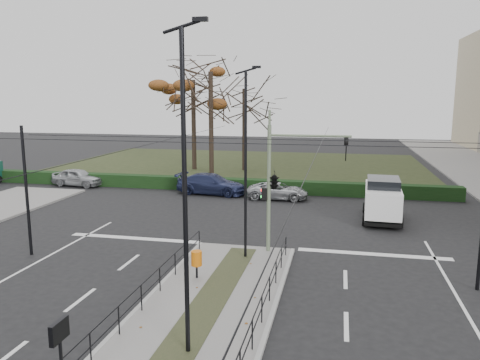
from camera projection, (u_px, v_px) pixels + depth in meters
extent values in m
plane|color=black|center=(220.00, 289.00, 17.87)|extent=(140.00, 140.00, 0.00)
cube|color=slate|center=(201.00, 317.00, 15.45)|extent=(4.40, 15.00, 0.14)
cube|color=#242C16|center=(241.00, 166.00, 49.91)|extent=(38.00, 26.00, 0.10)
cube|color=black|center=(206.00, 184.00, 36.93)|extent=(38.00, 1.00, 1.00)
cylinder|color=black|center=(199.00, 240.00, 22.05)|extent=(0.04, 0.04, 0.90)
cylinder|color=black|center=(286.00, 246.00, 21.20)|extent=(0.04, 0.04, 0.90)
cylinder|color=black|center=(141.00, 285.00, 15.61)|extent=(0.04, 13.20, 0.04)
cylinder|color=black|center=(262.00, 296.00, 14.76)|extent=(0.04, 13.20, 0.04)
cylinder|color=black|center=(27.00, 192.00, 21.26)|extent=(0.14, 0.14, 6.00)
cylinder|color=black|center=(226.00, 143.00, 17.88)|extent=(20.00, 0.02, 0.02)
cylinder|color=black|center=(237.00, 139.00, 19.80)|extent=(20.00, 0.02, 0.02)
cylinder|color=black|center=(104.00, 155.00, 15.75)|extent=(0.02, 34.00, 0.02)
cylinder|color=black|center=(313.00, 161.00, 14.30)|extent=(0.02, 34.00, 0.02)
cylinder|color=slate|center=(269.00, 189.00, 21.43)|extent=(0.18, 0.18, 5.86)
cylinder|color=slate|center=(310.00, 136.00, 20.62)|extent=(3.61, 0.11, 0.11)
imported|color=black|center=(346.00, 149.00, 20.39)|extent=(0.20, 0.23, 1.02)
imported|color=black|center=(274.00, 180.00, 21.30)|extent=(0.93, 2.29, 0.90)
cube|color=black|center=(264.00, 194.00, 21.51)|extent=(0.25, 0.18, 0.56)
sphere|color=#FF0C0C|center=(262.00, 190.00, 21.50)|extent=(0.12, 0.12, 0.12)
sphere|color=#0CE533|center=(262.00, 197.00, 21.56)|extent=(0.12, 0.12, 0.12)
cylinder|color=black|center=(197.00, 271.00, 18.58)|extent=(0.09, 0.09, 0.54)
cylinder|color=#CA610B|center=(197.00, 258.00, 18.49)|extent=(0.43, 0.43, 0.59)
cube|color=black|center=(59.00, 331.00, 10.09)|extent=(0.11, 0.61, 0.47)
cube|color=beige|center=(56.00, 331.00, 10.10)|extent=(0.02, 0.53, 0.39)
cylinder|color=black|center=(185.00, 199.00, 12.47)|extent=(0.13, 0.13, 8.83)
cube|color=black|center=(200.00, 19.00, 11.57)|extent=(0.39, 0.15, 0.11)
cylinder|color=black|center=(246.00, 167.00, 20.37)|extent=(0.12, 0.12, 8.19)
cube|color=black|center=(257.00, 67.00, 19.54)|extent=(0.36, 0.14, 0.10)
imported|color=#95989C|center=(78.00, 177.00, 38.54)|extent=(4.44, 2.15, 1.46)
imported|color=#1F2649|center=(212.00, 184.00, 35.34)|extent=(5.53, 2.73, 1.55)
imported|color=#95989C|center=(278.00, 191.00, 33.60)|extent=(4.40, 2.08, 1.21)
cube|color=white|center=(382.00, 199.00, 27.72)|extent=(2.22, 4.81, 1.53)
cube|color=black|center=(383.00, 184.00, 27.56)|extent=(1.95, 2.68, 0.71)
cube|color=black|center=(382.00, 215.00, 27.89)|extent=(2.26, 4.91, 0.18)
cylinder|color=black|center=(401.00, 222.00, 26.15)|extent=(0.25, 0.67, 0.66)
cylinder|color=black|center=(364.00, 220.00, 26.66)|extent=(0.25, 0.67, 0.66)
cylinder|color=black|center=(397.00, 210.00, 29.11)|extent=(0.25, 0.67, 0.66)
cylinder|color=black|center=(365.00, 208.00, 29.62)|extent=(0.25, 0.67, 0.66)
cylinder|color=black|center=(194.00, 125.00, 46.41)|extent=(0.44, 0.44, 8.83)
ellipsoid|color=#5D2E15|center=(193.00, 80.00, 45.64)|extent=(7.59, 7.59, 5.55)
cylinder|color=black|center=(244.00, 130.00, 45.88)|extent=(0.44, 0.44, 7.97)
cylinder|color=black|center=(211.00, 123.00, 43.69)|extent=(0.44, 0.44, 9.47)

